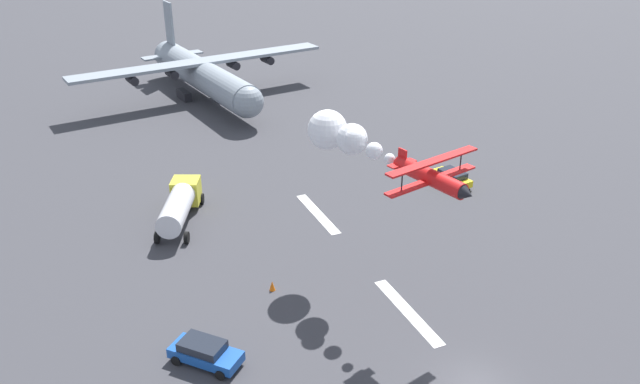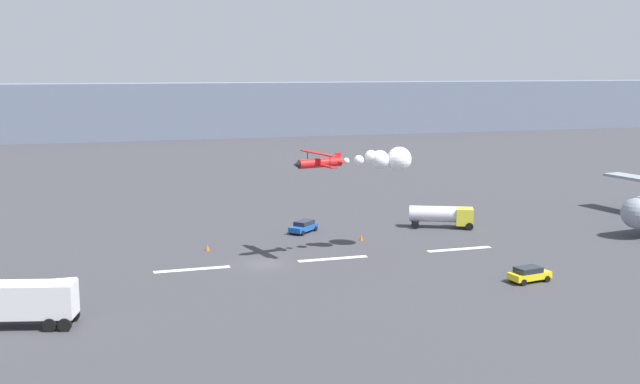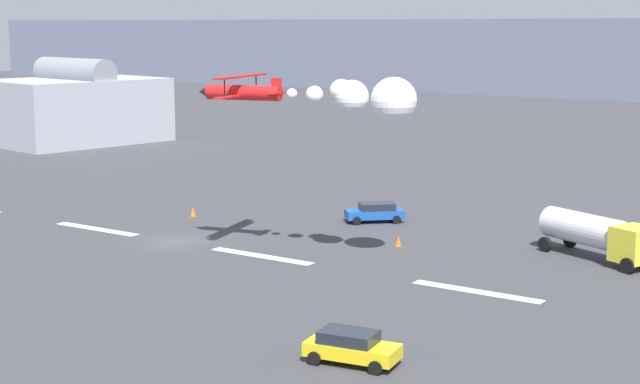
{
  "view_description": "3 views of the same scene",
  "coord_description": "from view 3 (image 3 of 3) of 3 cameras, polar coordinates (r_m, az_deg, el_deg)",
  "views": [
    {
      "loc": [
        -22.08,
        19.56,
        26.26
      ],
      "look_at": [
        22.85,
        0.0,
        2.37
      ],
      "focal_mm": 35.42,
      "sensor_mm": 36.0,
      "label": 1
    },
    {
      "loc": [
        -16.98,
        -77.55,
        21.08
      ],
      "look_at": [
        6.34,
        0.15,
        7.58
      ],
      "focal_mm": 42.29,
      "sensor_mm": 36.0,
      "label": 2
    },
    {
      "loc": [
        46.01,
        -50.04,
        15.21
      ],
      "look_at": [
        12.85,
        -0.58,
        4.9
      ],
      "focal_mm": 54.53,
      "sensor_mm": 36.0,
      "label": 3
    }
  ],
  "objects": [
    {
      "name": "runway_stripe_3",
      "position": [
        64.78,
        -3.45,
        -3.77
      ],
      "size": [
        8.0,
        0.9,
        0.01
      ],
      "primitive_type": "cube",
      "color": "white",
      "rests_on": "ground"
    },
    {
      "name": "runway_stripe_2",
      "position": [
        75.03,
        -12.96,
        -2.13
      ],
      "size": [
        8.0,
        0.9,
        0.01
      ],
      "primitive_type": "cube",
      "color": "white",
      "rests_on": "ground"
    },
    {
      "name": "fuel_tanker_truck",
      "position": [
        65.87,
        16.01,
        -2.37
      ],
      "size": [
        8.6,
        5.73,
        2.9
      ],
      "color": "yellow",
      "rests_on": "ground"
    },
    {
      "name": "traffic_cone_near",
      "position": [
        78.55,
        -7.47,
        -1.15
      ],
      "size": [
        0.44,
        0.44,
        0.75
      ],
      "primitive_type": "cone",
      "color": "orange",
      "rests_on": "ground"
    },
    {
      "name": "followme_car_yellow",
      "position": [
        44.56,
        1.84,
        -9.04
      ],
      "size": [
        4.47,
        2.56,
        1.52
      ],
      "color": "yellow",
      "rests_on": "ground"
    },
    {
      "name": "runway_stripe_4",
      "position": [
        56.99,
        9.18,
        -5.78
      ],
      "size": [
        8.0,
        0.9,
        0.01
      ],
      "primitive_type": "cube",
      "color": "white",
      "rests_on": "ground"
    },
    {
      "name": "stunt_biplane_red",
      "position": [
        61.07,
        1.95,
        5.58
      ],
      "size": [
        14.85,
        7.0,
        2.87
      ],
      "color": "red"
    },
    {
      "name": "hangar_building",
      "position": [
        130.58,
        -14.14,
        4.8
      ],
      "size": [
        18.47,
        22.88,
        10.93
      ],
      "color": "#9EA3AD",
      "rests_on": "ground"
    },
    {
      "name": "traffic_cone_far",
      "position": [
        67.67,
        4.61,
        -2.88
      ],
      "size": [
        0.44,
        0.44,
        0.75
      ],
      "primitive_type": "cone",
      "color": "orange",
      "rests_on": "ground"
    },
    {
      "name": "ground_plane",
      "position": [
        69.66,
        -8.56,
        -2.9
      ],
      "size": [
        440.0,
        440.0,
        0.0
      ],
      "primitive_type": "plane",
      "color": "#38383D",
      "rests_on": "ground"
    },
    {
      "name": "airport_staff_sedan",
      "position": [
        75.67,
        3.26,
        -1.16
      ],
      "size": [
        4.5,
        4.35,
        1.52
      ],
      "color": "#194CA5",
      "rests_on": "ground"
    }
  ]
}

